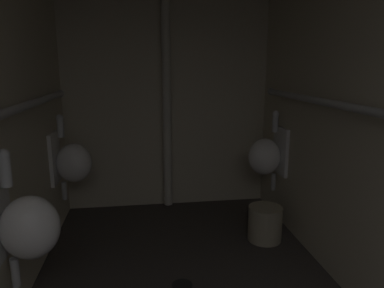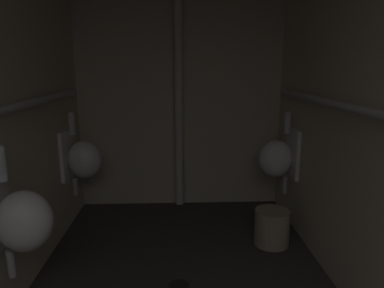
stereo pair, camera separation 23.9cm
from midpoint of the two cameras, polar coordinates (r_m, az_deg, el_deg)
wall_right at (r=2.14m, az=25.89°, el=4.52°), size 0.06×3.75×2.40m
wall_back at (r=3.62m, az=-5.97°, el=8.47°), size 2.17×0.06×2.40m
urinal_left_mid at (r=2.11m, az=-28.33°, el=-11.70°), size 0.32×0.30×0.76m
urinal_left_far at (r=3.27m, az=-20.90°, el=-2.74°), size 0.32×0.30×0.76m
urinal_right_mid at (r=3.31m, az=9.98°, el=-1.87°), size 0.32×0.30×0.76m
supply_pipe_right at (r=2.10m, az=23.86°, el=4.82°), size 0.06×3.03×0.06m
standpipe_back_wall at (r=3.51m, az=-6.07°, el=8.34°), size 0.09×0.09×2.35m
floor_drain at (r=2.56m, az=-4.44°, el=-21.85°), size 0.14×0.14×0.01m
waste_bin at (r=3.09m, az=9.51°, el=-12.61°), size 0.28×0.28×0.29m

